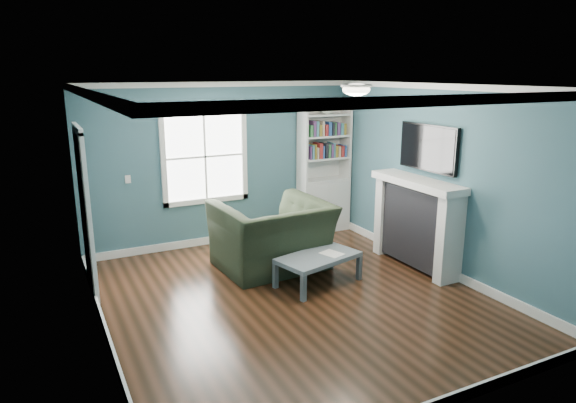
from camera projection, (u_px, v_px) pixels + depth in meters
name	position (u px, v px, depth m)	size (l,w,h in m)	color
floor	(294.00, 298.00, 6.42)	(5.00, 5.00, 0.00)	black
room_walls	(295.00, 174.00, 6.02)	(5.00, 5.00, 5.00)	#375E68
trim	(294.00, 203.00, 6.11)	(4.50, 5.00, 2.60)	white
window	(205.00, 157.00, 8.08)	(1.40, 0.06, 1.50)	white
bookshelf	(324.00, 179.00, 8.95)	(0.90, 0.35, 2.31)	silver
fireplace	(417.00, 224.00, 7.34)	(0.44, 1.58, 1.30)	black
tv	(428.00, 148.00, 7.12)	(0.06, 1.10, 0.65)	black
door	(85.00, 210.00, 6.39)	(0.12, 0.98, 2.17)	silver
ceiling_fixture	(356.00, 89.00, 6.26)	(0.38, 0.38, 0.15)	white
light_switch	(128.00, 179.00, 7.61)	(0.08, 0.01, 0.12)	white
recliner	(272.00, 225.00, 7.24)	(1.50, 0.97, 1.31)	black
coffee_table	(318.00, 259.00, 6.78)	(1.21, 0.85, 0.40)	#4D575C
paper_sheet	(332.00, 254.00, 6.83)	(0.23, 0.29, 0.00)	white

